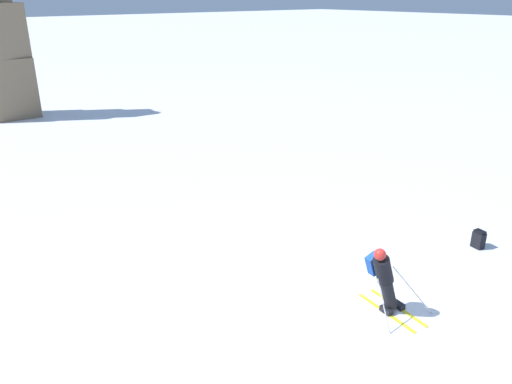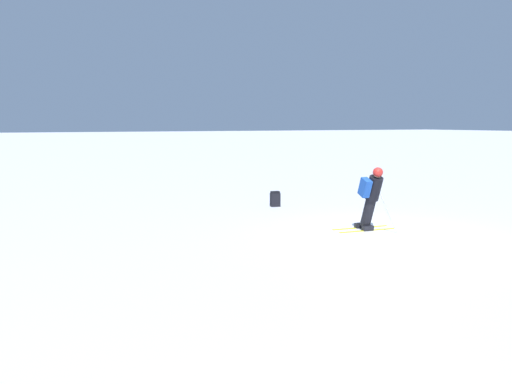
% 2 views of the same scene
% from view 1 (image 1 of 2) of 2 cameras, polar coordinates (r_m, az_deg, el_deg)
% --- Properties ---
extents(ground_plane, '(300.00, 300.00, 0.00)m').
position_cam_1_polar(ground_plane, '(10.87, 12.52, -14.63)').
color(ground_plane, white).
extents(skier, '(1.30, 1.66, 1.69)m').
position_cam_1_polar(skier, '(10.75, 14.42, -9.41)').
color(skier, yellow).
rests_on(skier, ground).
extents(rock_pillar, '(2.31, 2.03, 9.08)m').
position_cam_1_polar(rock_pillar, '(30.16, -26.91, 14.72)').
color(rock_pillar, '#7A664C').
rests_on(rock_pillar, ground).
extents(spare_backpack, '(0.26, 0.33, 0.50)m').
position_cam_1_polar(spare_backpack, '(14.64, 24.09, -4.95)').
color(spare_backpack, black).
rests_on(spare_backpack, ground).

